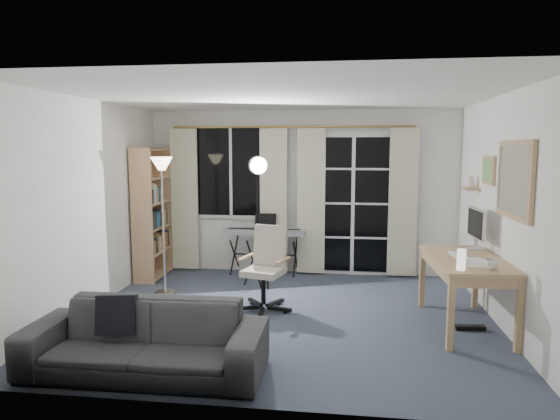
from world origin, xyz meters
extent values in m
cube|color=#353F4D|center=(0.00, 0.00, -0.01)|extent=(4.50, 4.00, 0.02)
cube|color=white|center=(-1.05, 1.98, 1.50)|extent=(1.20, 0.06, 1.40)
cube|color=black|center=(-1.05, 1.95, 1.50)|extent=(1.10, 0.02, 1.30)
cube|color=white|center=(-1.05, 1.94, 1.50)|extent=(0.04, 0.03, 1.30)
cube|color=white|center=(0.75, 1.98, 1.02)|extent=(1.32, 0.06, 2.11)
cube|color=black|center=(0.45, 1.95, 1.02)|extent=(0.55, 0.02, 1.95)
cube|color=black|center=(1.05, 1.95, 1.02)|extent=(0.55, 0.02, 1.95)
cube|color=white|center=(0.75, 1.94, 1.02)|extent=(0.05, 0.04, 2.05)
cube|color=white|center=(0.75, 1.94, 0.55)|extent=(1.15, 0.03, 0.03)
cube|color=white|center=(0.75, 1.94, 1.05)|extent=(1.15, 0.03, 0.03)
cube|color=white|center=(0.75, 1.94, 1.55)|extent=(1.15, 0.03, 0.03)
cylinder|color=gold|center=(-0.15, 1.90, 2.15)|extent=(3.50, 0.03, 0.03)
cube|color=beige|center=(-1.75, 1.88, 1.08)|extent=(0.40, 0.07, 2.10)
cube|color=beige|center=(-0.40, 1.88, 1.08)|extent=(0.40, 0.07, 2.10)
cube|color=beige|center=(0.15, 1.88, 1.08)|extent=(0.40, 0.07, 2.10)
cube|color=beige|center=(1.45, 1.88, 1.08)|extent=(0.40, 0.07, 2.10)
cube|color=tan|center=(-2.07, 1.03, 0.93)|extent=(0.30, 0.04, 1.85)
cube|color=tan|center=(-2.11, 1.86, 0.93)|extent=(0.30, 0.04, 1.85)
cube|color=tan|center=(-2.22, 1.44, 0.93)|extent=(0.07, 0.83, 1.85)
cube|color=tan|center=(-2.09, 1.45, 0.03)|extent=(0.34, 0.85, 0.02)
cube|color=tan|center=(-2.09, 1.45, 0.37)|extent=(0.34, 0.85, 0.02)
cube|color=tan|center=(-2.09, 1.45, 0.72)|extent=(0.34, 0.85, 0.02)
cube|color=tan|center=(-2.09, 1.45, 1.08)|extent=(0.34, 0.85, 0.02)
cube|color=tan|center=(-2.09, 1.45, 1.43)|extent=(0.34, 0.85, 0.02)
cube|color=tan|center=(-2.09, 1.45, 1.83)|extent=(0.34, 0.85, 0.02)
cube|color=silver|center=(-2.06, 1.10, 0.50)|extent=(0.21, 0.06, 0.24)
cube|color=#B18849|center=(-2.06, 1.19, 0.48)|extent=(0.21, 0.05, 0.19)
cube|color=#343434|center=(-2.06, 1.27, 0.49)|extent=(0.21, 0.04, 0.21)
cube|color=#B18849|center=(-2.07, 1.34, 0.52)|extent=(0.21, 0.04, 0.28)
cube|color=silver|center=(-2.07, 1.41, 0.49)|extent=(0.21, 0.06, 0.22)
cube|color=#BA6E35|center=(-2.07, 1.50, 0.49)|extent=(0.21, 0.04, 0.22)
cube|color=#295F7D|center=(-2.08, 1.57, 0.50)|extent=(0.21, 0.05, 0.23)
cube|color=#B18849|center=(-2.08, 1.65, 0.49)|extent=(0.21, 0.04, 0.21)
cube|color=#BA6E35|center=(-2.08, 1.72, 0.49)|extent=(0.21, 0.06, 0.22)
cube|color=#343434|center=(-2.09, 1.80, 0.50)|extent=(0.21, 0.04, 0.24)
cube|color=#295F7D|center=(-2.06, 1.10, 0.86)|extent=(0.21, 0.04, 0.25)
cube|color=#343434|center=(-2.06, 1.17, 0.86)|extent=(0.21, 0.06, 0.25)
cube|color=#343434|center=(-2.06, 1.26, 0.84)|extent=(0.21, 0.04, 0.21)
cube|color=#295F7D|center=(-2.07, 1.33, 0.83)|extent=(0.21, 0.04, 0.20)
cube|color=#295F7D|center=(-2.07, 1.40, 0.84)|extent=(0.21, 0.04, 0.22)
cube|color=#343434|center=(-2.07, 1.47, 0.86)|extent=(0.21, 0.04, 0.25)
cube|color=#343434|center=(-2.08, 1.54, 0.84)|extent=(0.21, 0.05, 0.20)
cube|color=#F1E35A|center=(-2.08, 1.62, 0.84)|extent=(0.21, 0.05, 0.22)
cube|color=#B18849|center=(-2.08, 1.69, 0.85)|extent=(0.21, 0.04, 0.23)
cube|color=#343434|center=(-2.09, 1.75, 0.84)|extent=(0.21, 0.04, 0.22)
cube|color=#BA6E35|center=(-2.06, 1.10, 1.22)|extent=(0.21, 0.04, 0.26)
cube|color=#343434|center=(-2.06, 1.17, 1.19)|extent=(0.21, 0.04, 0.20)
cube|color=silver|center=(-2.06, 1.24, 1.23)|extent=(0.21, 0.04, 0.28)
cube|color=silver|center=(-2.06, 1.30, 1.21)|extent=(0.21, 0.04, 0.25)
cube|color=#B18849|center=(-2.07, 1.37, 1.19)|extent=(0.21, 0.04, 0.21)
cube|color=#295F7D|center=(-2.07, 1.44, 1.19)|extent=(0.21, 0.05, 0.21)
cylinder|color=#B2B2B7|center=(-1.62, 0.64, 0.01)|extent=(0.31, 0.31, 0.03)
cylinder|color=#B2B2B7|center=(-1.62, 0.64, 0.83)|extent=(0.03, 0.03, 1.61)
cone|color=#FFE5B2|center=(-1.62, 0.64, 1.66)|extent=(0.33, 0.33, 0.17)
cylinder|color=black|center=(-0.96, 1.70, 0.31)|extent=(0.02, 0.56, 0.51)
cylinder|color=black|center=(-0.96, 1.70, 0.31)|extent=(0.02, 0.56, 0.51)
cylinder|color=black|center=(-0.06, 1.70, 0.31)|extent=(0.02, 0.56, 0.51)
cylinder|color=black|center=(-0.06, 1.70, 0.31)|extent=(0.02, 0.56, 0.51)
cylinder|color=black|center=(-0.51, 1.70, 0.31)|extent=(0.90, 0.02, 0.02)
cube|color=silver|center=(-0.51, 1.70, 0.65)|extent=(1.17, 0.30, 0.08)
cube|color=white|center=(-0.51, 1.63, 0.69)|extent=(1.08, 0.13, 0.01)
cube|color=black|center=(-0.51, 1.66, 0.69)|extent=(1.04, 0.07, 0.01)
cube|color=black|center=(-0.51, 1.79, 0.81)|extent=(0.31, 0.06, 0.19)
cylinder|color=black|center=(-0.39, 1.11, 0.32)|extent=(0.11, 0.27, 0.71)
cylinder|color=black|center=(-0.59, 1.15, 0.32)|extent=(0.28, 0.08, 0.71)
cylinder|color=black|center=(-0.52, 0.96, 0.32)|extent=(0.19, 0.22, 0.71)
cylinder|color=black|center=(-0.50, 1.07, 1.02)|extent=(0.04, 0.04, 1.23)
cylinder|color=silver|center=(-0.48, 1.02, 1.63)|extent=(0.27, 0.20, 0.24)
cylinder|color=white|center=(-0.46, 0.95, 1.63)|extent=(0.20, 0.09, 0.20)
cube|color=black|center=(-0.08, 0.11, 0.04)|extent=(0.29, 0.12, 0.04)
cylinder|color=black|center=(-0.01, 0.09, 0.02)|extent=(0.06, 0.06, 0.05)
cube|color=black|center=(-0.16, 0.32, 0.04)|extent=(0.20, 0.27, 0.04)
cylinder|color=black|center=(-0.12, 0.38, 0.02)|extent=(0.06, 0.06, 0.05)
cube|color=black|center=(-0.39, 0.31, 0.04)|extent=(0.22, 0.25, 0.04)
cylinder|color=black|center=(-0.44, 0.37, 0.02)|extent=(0.06, 0.06, 0.05)
cube|color=black|center=(-0.45, 0.09, 0.04)|extent=(0.29, 0.15, 0.04)
cylinder|color=black|center=(-0.52, 0.06, 0.02)|extent=(0.06, 0.06, 0.05)
cube|color=black|center=(-0.26, -0.04, 0.04)|extent=(0.06, 0.29, 0.04)
cylinder|color=black|center=(-0.26, -0.11, 0.02)|extent=(0.06, 0.06, 0.05)
cylinder|color=black|center=(-0.27, 0.16, 0.25)|extent=(0.07, 0.07, 0.36)
cube|color=beige|center=(-0.27, 0.16, 0.45)|extent=(0.51, 0.51, 0.07)
cube|color=beige|center=(-0.22, 0.35, 0.72)|extent=(0.41, 0.21, 0.47)
cube|color=black|center=(-0.21, 0.38, 0.74)|extent=(0.39, 0.19, 0.44)
cylinder|color=tan|center=(-0.49, 0.24, 0.60)|extent=(0.13, 0.36, 0.04)
cylinder|color=tan|center=(-0.04, 0.11, 0.60)|extent=(0.13, 0.36, 0.04)
cube|color=#A97E57|center=(1.88, -0.09, 0.71)|extent=(0.75, 1.40, 0.04)
cube|color=#A97E57|center=(1.88, -0.09, 0.64)|extent=(0.71, 1.36, 0.10)
cube|color=#A97E57|center=(1.61, -0.75, 0.35)|extent=(0.06, 0.06, 0.69)
cube|color=#A97E57|center=(2.21, -0.72, 0.35)|extent=(0.06, 0.06, 0.69)
cube|color=#A97E57|center=(1.55, 0.54, 0.35)|extent=(0.06, 0.06, 0.69)
cube|color=#A97E57|center=(2.15, 0.57, 0.35)|extent=(0.06, 0.06, 0.69)
cube|color=silver|center=(2.08, 0.36, 0.74)|extent=(0.18, 0.13, 0.01)
cube|color=silver|center=(2.08, 0.36, 0.87)|extent=(0.04, 0.03, 0.21)
cube|color=silver|center=(2.08, 0.36, 1.02)|extent=(0.06, 0.53, 0.33)
cube|color=black|center=(2.06, 0.36, 1.02)|extent=(0.03, 0.49, 0.29)
cube|color=white|center=(1.82, -0.05, 0.74)|extent=(0.16, 0.42, 0.02)
cube|color=white|center=(1.79, -0.34, 0.74)|extent=(0.06, 0.10, 0.02)
cube|color=white|center=(1.93, -0.24, 0.73)|extent=(0.27, 0.33, 0.01)
cube|color=white|center=(1.91, -0.43, 0.73)|extent=(0.21, 0.15, 0.00)
cube|color=black|center=(1.72, -0.54, 0.79)|extent=(0.05, 0.04, 0.12)
cylinder|color=white|center=(1.71, -0.64, 0.83)|extent=(0.08, 0.08, 0.20)
cube|color=black|center=(1.93, -0.19, 0.02)|extent=(0.30, 0.09, 0.05)
imported|color=silver|center=(1.98, -0.59, 0.79)|extent=(0.12, 0.10, 0.12)
cube|color=tan|center=(2.23, -0.35, 1.55)|extent=(0.04, 0.94, 0.74)
cube|color=white|center=(2.21, -0.35, 1.55)|extent=(0.01, 0.84, 0.64)
cube|color=tan|center=(2.23, 0.55, 1.60)|extent=(0.03, 0.42, 0.32)
cube|color=#448972|center=(2.21, 0.55, 1.60)|extent=(0.00, 0.36, 0.26)
cube|color=tan|center=(2.16, 1.05, 1.35)|extent=(0.16, 0.30, 0.02)
cone|color=beige|center=(2.16, 1.05, 1.44)|extent=(0.12, 0.12, 0.15)
imported|color=#2A292C|center=(-0.97, -1.55, 0.38)|extent=(1.96, 0.59, 0.76)
cube|color=black|center=(-1.25, -1.46, 0.45)|extent=(0.36, 0.24, 0.34)
camera|label=1|loc=(0.64, -5.30, 1.84)|focal=32.00mm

